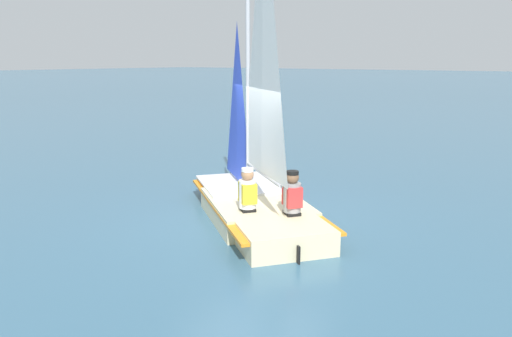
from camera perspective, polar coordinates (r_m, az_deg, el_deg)
ground_plane at (r=9.60m, az=0.00°, el=-5.84°), size 260.00×260.00×0.00m
sailboat_main at (r=9.38m, az=0.03°, el=-1.44°), size 4.37×3.85×6.02m
sailor_helm at (r=8.73m, az=-0.97°, el=-3.38°), size 0.43×0.42×1.16m
sailor_crew at (r=8.54m, az=4.14°, el=-3.78°), size 0.43×0.42×1.16m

